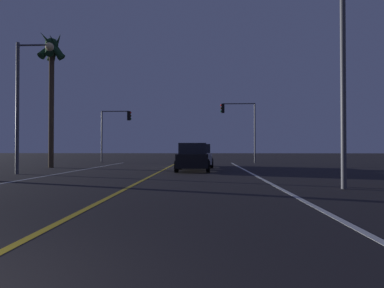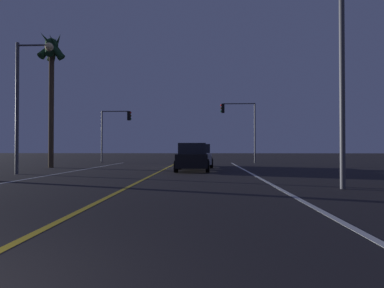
{
  "view_description": "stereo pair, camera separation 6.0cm",
  "coord_description": "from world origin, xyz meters",
  "px_view_note": "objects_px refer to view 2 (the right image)",
  "views": [
    {
      "loc": [
        2.67,
        -2.2,
        1.35
      ],
      "look_at": [
        1.45,
        29.23,
        1.82
      ],
      "focal_mm": 30.8,
      "sensor_mm": 36.0,
      "label": 1
    },
    {
      "loc": [
        2.73,
        -2.2,
        1.35
      ],
      "look_at": [
        1.45,
        29.23,
        1.82
      ],
      "focal_mm": 30.8,
      "sensor_mm": 36.0,
      "label": 2
    }
  ],
  "objects_px": {
    "traffic_light_near_right": "(239,119)",
    "street_lamp_right_near": "(323,44)",
    "palm_tree_left_mid": "(52,60)",
    "traffic_light_near_left": "(116,124)",
    "car_ahead_far": "(199,156)",
    "street_lamp_left_mid": "(26,89)",
    "car_lead_same_lane": "(193,158)"
  },
  "relations": [
    {
      "from": "traffic_light_near_right",
      "to": "street_lamp_right_near",
      "type": "bearing_deg",
      "value": 92.02
    },
    {
      "from": "car_lead_same_lane",
      "to": "street_lamp_left_mid",
      "type": "bearing_deg",
      "value": 107.71
    },
    {
      "from": "traffic_light_near_left",
      "to": "street_lamp_left_mid",
      "type": "bearing_deg",
      "value": -92.93
    },
    {
      "from": "street_lamp_left_mid",
      "to": "palm_tree_left_mid",
      "type": "xyz_separation_m",
      "value": [
        -1.51,
        6.04,
        3.26
      ]
    },
    {
      "from": "car_ahead_far",
      "to": "street_lamp_right_near",
      "type": "height_order",
      "value": "street_lamp_right_near"
    },
    {
      "from": "traffic_light_near_right",
      "to": "street_lamp_right_near",
      "type": "relative_size",
      "value": 0.76
    },
    {
      "from": "traffic_light_near_right",
      "to": "palm_tree_left_mid",
      "type": "distance_m",
      "value": 17.35
    },
    {
      "from": "car_ahead_far",
      "to": "street_lamp_left_mid",
      "type": "height_order",
      "value": "street_lamp_left_mid"
    },
    {
      "from": "traffic_light_near_left",
      "to": "palm_tree_left_mid",
      "type": "bearing_deg",
      "value": -104.16
    },
    {
      "from": "street_lamp_right_near",
      "to": "traffic_light_near_left",
      "type": "bearing_deg",
      "value": -58.51
    },
    {
      "from": "street_lamp_right_near",
      "to": "palm_tree_left_mid",
      "type": "distance_m",
      "value": 19.49
    },
    {
      "from": "traffic_light_near_left",
      "to": "street_lamp_right_near",
      "type": "height_order",
      "value": "street_lamp_right_near"
    },
    {
      "from": "traffic_light_near_left",
      "to": "street_lamp_right_near",
      "type": "relative_size",
      "value": 0.67
    },
    {
      "from": "street_lamp_right_near",
      "to": "car_ahead_far",
      "type": "bearing_deg",
      "value": -71.22
    },
    {
      "from": "street_lamp_right_near",
      "to": "street_lamp_left_mid",
      "type": "height_order",
      "value": "street_lamp_right_near"
    },
    {
      "from": "car_lead_same_lane",
      "to": "car_ahead_far",
      "type": "distance_m",
      "value": 4.45
    },
    {
      "from": "car_lead_same_lane",
      "to": "traffic_light_near_left",
      "type": "height_order",
      "value": "traffic_light_near_left"
    },
    {
      "from": "traffic_light_near_right",
      "to": "traffic_light_near_left",
      "type": "bearing_deg",
      "value": 0.0
    },
    {
      "from": "traffic_light_near_left",
      "to": "car_ahead_far",
      "type": "bearing_deg",
      "value": -43.03
    },
    {
      "from": "car_lead_same_lane",
      "to": "traffic_light_near_right",
      "type": "xyz_separation_m",
      "value": [
        4.04,
        12.25,
        3.5
      ]
    },
    {
      "from": "street_lamp_left_mid",
      "to": "palm_tree_left_mid",
      "type": "height_order",
      "value": "palm_tree_left_mid"
    },
    {
      "from": "palm_tree_left_mid",
      "to": "street_lamp_right_near",
      "type": "bearing_deg",
      "value": -38.28
    },
    {
      "from": "traffic_light_near_left",
      "to": "palm_tree_left_mid",
      "type": "xyz_separation_m",
      "value": [
        -2.28,
        -9.04,
        3.99
      ]
    },
    {
      "from": "traffic_light_near_left",
      "to": "street_lamp_right_near",
      "type": "xyz_separation_m",
      "value": [
        12.85,
        -20.98,
        1.11
      ]
    },
    {
      "from": "traffic_light_near_left",
      "to": "street_lamp_left_mid",
      "type": "xyz_separation_m",
      "value": [
        -0.77,
        -15.08,
        0.73
      ]
    },
    {
      "from": "street_lamp_left_mid",
      "to": "palm_tree_left_mid",
      "type": "bearing_deg",
      "value": 104.01
    },
    {
      "from": "traffic_light_near_right",
      "to": "palm_tree_left_mid",
      "type": "height_order",
      "value": "palm_tree_left_mid"
    },
    {
      "from": "traffic_light_near_right",
      "to": "traffic_light_near_left",
      "type": "relative_size",
      "value": 1.14
    },
    {
      "from": "traffic_light_near_left",
      "to": "street_lamp_right_near",
      "type": "bearing_deg",
      "value": -58.51
    },
    {
      "from": "car_lead_same_lane",
      "to": "palm_tree_left_mid",
      "type": "height_order",
      "value": "palm_tree_left_mid"
    },
    {
      "from": "car_lead_same_lane",
      "to": "palm_tree_left_mid",
      "type": "distance_m",
      "value": 12.9
    },
    {
      "from": "car_lead_same_lane",
      "to": "traffic_light_near_left",
      "type": "distance_m",
      "value": 14.98
    }
  ]
}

